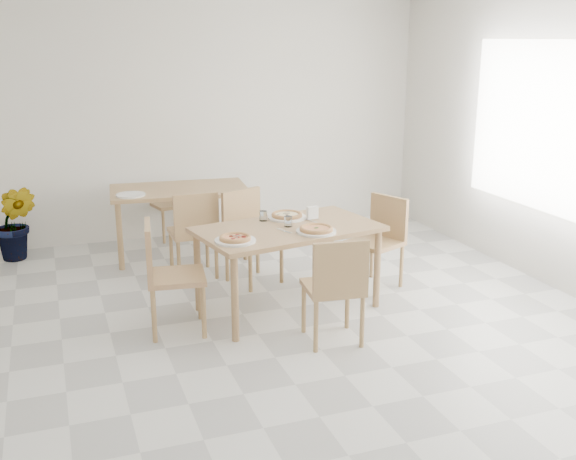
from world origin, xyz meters
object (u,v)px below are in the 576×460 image
object	(u,v)px
plate_pepperoni	(235,241)
napkin_holder	(312,214)
pizza_pepperoni	(235,238)
plate_empty	(131,195)
main_table	(288,236)
pizza_mushroom	(287,215)
chair_south	(336,283)
chair_back_s	(194,228)
plate_mushroom	(287,217)
tumbler_a	(288,221)
chair_north	(248,229)
chair_back_n	(167,198)
chair_west	(165,270)
potted_plant	(15,223)
chair_east	(381,235)
pizza_margherita	(316,229)
tumbler_b	(263,216)
plate_margherita	(316,231)
second_table	(179,196)

from	to	relation	value
plate_pepperoni	napkin_holder	xyz separation A→B (m)	(0.83, 0.41, 0.05)
pizza_pepperoni	plate_empty	xyz separation A→B (m)	(-0.58, 1.93, -0.02)
main_table	pizza_mushroom	distance (m)	0.31
main_table	napkin_holder	size ratio (longest dim) A/B	13.49
chair_south	chair_back_s	bearing A→B (deg)	-62.80
plate_mushroom	tumbler_a	world-z (taller)	tumbler_a
main_table	tumbler_a	bearing A→B (deg)	57.01
plate_pepperoni	pizza_pepperoni	xyz separation A→B (m)	(-0.00, 0.00, 0.02)
main_table	plate_empty	distance (m)	2.01
chair_north	chair_back_n	world-z (taller)	chair_north
chair_west	potted_plant	xyz separation A→B (m)	(-1.19, 2.40, -0.12)
chair_east	napkin_holder	world-z (taller)	napkin_holder
pizza_margherita	tumbler_b	xyz separation A→B (m)	(-0.30, 0.50, 0.01)
chair_east	plate_mushroom	distance (m)	0.98
main_table	pizza_pepperoni	world-z (taller)	pizza_pepperoni
plate_pepperoni	plate_empty	size ratio (longest dim) A/B	1.11
plate_mushroom	chair_back_s	xyz separation A→B (m)	(-0.69, 0.78, -0.25)
tumbler_a	pizza_margherita	bearing A→B (deg)	-57.47
tumbler_a	tumbler_b	xyz separation A→B (m)	(-0.14, 0.25, -0.00)
chair_east	plate_mushroom	xyz separation A→B (m)	(-0.95, 0.01, 0.26)
plate_margherita	pizza_mushroom	world-z (taller)	pizza_mushroom
chair_back_s	chair_north	bearing A→B (deg)	153.04
chair_east	second_table	xyz separation A→B (m)	(-1.62, 1.58, 0.16)
pizza_mushroom	chair_back_s	distance (m)	1.08
tumbler_a	tumbler_b	world-z (taller)	tumbler_a
plate_mushroom	tumbler_a	bearing A→B (deg)	-107.65
plate_mushroom	second_table	bearing A→B (deg)	113.22
chair_south	pizza_mushroom	distance (m)	1.12
second_table	chair_back_n	size ratio (longest dim) A/B	1.87
chair_west	tumbler_b	size ratio (longest dim) A/B	10.31
tumbler_b	plate_margherita	bearing A→B (deg)	-59.02
pizza_mushroom	chair_back_n	xyz separation A→B (m)	(-0.68, 2.34, -0.31)
chair_south	chair_east	size ratio (longest dim) A/B	1.01
chair_west	plate_empty	distance (m)	1.80
main_table	potted_plant	size ratio (longest dim) A/B	2.04
chair_east	plate_empty	size ratio (longest dim) A/B	2.91
chair_south	second_table	bearing A→B (deg)	-68.80
pizza_margherita	chair_back_n	xyz separation A→B (m)	(-0.75, 2.85, -0.31)
plate_margherita	pizza_pepperoni	bearing A→B (deg)	-177.92
chair_west	chair_back_s	size ratio (longest dim) A/B	1.03
chair_north	plate_pepperoni	size ratio (longest dim) A/B	2.72
chair_south	potted_plant	xyz separation A→B (m)	(-2.38, 3.08, -0.10)
chair_north	napkin_holder	world-z (taller)	chair_north
main_table	napkin_holder	world-z (taller)	napkin_holder
tumbler_b	plate_empty	bearing A→B (deg)	125.07
main_table	chair_north	xyz separation A→B (m)	(-0.11, 0.82, -0.15)
plate_mushroom	napkin_holder	size ratio (longest dim) A/B	2.79
chair_south	chair_west	world-z (taller)	chair_west
chair_south	plate_empty	xyz separation A→B (m)	(-1.22, 2.47, 0.25)
pizza_margherita	chair_back_n	bearing A→B (deg)	104.79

